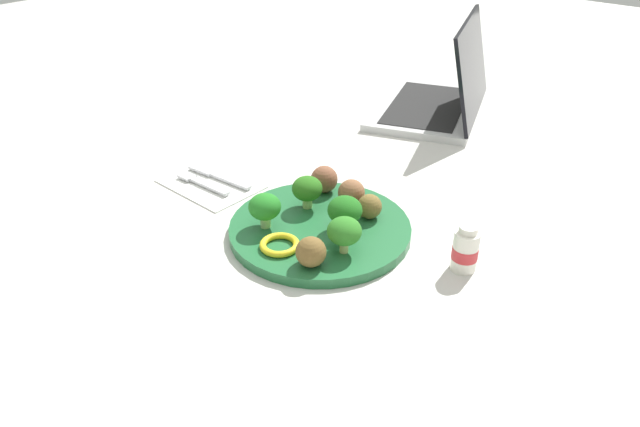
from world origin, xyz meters
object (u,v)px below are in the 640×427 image
Objects in this scene: plate at (320,229)px; knife at (217,175)px; laptop at (440,97)px; broccoli_floret_back_left at (345,211)px; meatball_near_rim at (311,252)px; meatball_front_left at (324,179)px; napkin at (212,183)px; broccoli_floret_near_rim at (307,189)px; yogurt_bottle at (465,250)px; pepper_ring_front_left at (280,245)px; meatball_mid_right at (350,192)px; broccoli_floret_front_left at (265,207)px; broccoli_floret_far_rim at (344,231)px; fork at (201,182)px; meatball_center at (370,206)px.

knife is (0.26, -0.02, -0.00)m from plate.
laptop is (-0.15, -0.53, 0.03)m from knife.
meatball_near_rim is (-0.02, 0.10, -0.01)m from broccoli_floret_back_left.
meatball_front_left is 0.21m from napkin.
meatball_near_rim reaches higher than napkin.
yogurt_bottle is (-0.26, -0.03, -0.02)m from broccoli_floret_near_rim.
meatball_near_rim is 0.74× the size of pepper_ring_front_left.
meatball_mid_right reaches higher than napkin.
meatball_mid_right is 0.49m from laptop.
knife is at bearing 12.97° from meatball_mid_right.
broccoli_floret_back_left reaches higher than broccoli_floret_front_left.
pepper_ring_front_left is 0.65m from laptop.
meatball_near_rim is at bearing 109.59° from meatball_mid_right.
broccoli_floret_front_left is 1.21× the size of meatball_front_left.
broccoli_floret_far_rim is 0.15× the size of laptop.
broccoli_floret_far_rim is 0.38× the size of knife.
broccoli_floret_far_rim is 0.34m from fork.
laptop is (0.11, -0.47, 0.00)m from meatball_mid_right.
meatball_front_left is at bearing -152.71° from fork.
fork and knife have the same top height.
napkin is 0.02m from fork.
broccoli_floret_far_rim is 0.10m from pepper_ring_front_left.
laptop reaches higher than meatball_near_rim.
napkin is at bearing -0.66° from plate.
broccoli_floret_front_left is 0.15m from meatball_mid_right.
broccoli_floret_front_left is (0.06, 0.06, 0.04)m from plate.
laptop is (0.15, -0.54, -0.01)m from broccoli_floret_back_left.
broccoli_floret_front_left reaches higher than napkin.
laptop is at bearing -83.39° from broccoli_floret_near_rim.
napkin is 1.41× the size of fork.
meatball_center is (-0.01, -0.05, -0.01)m from broccoli_floret_back_left.
broccoli_floret_back_left reaches higher than yogurt_bottle.
meatball_mid_right is 0.97× the size of meatball_front_left.
yogurt_bottle reaches higher than meatball_front_left.
laptop is at bearing -56.75° from yogurt_bottle.
broccoli_floret_back_left is at bearing 169.17° from broccoli_floret_near_rim.
meatball_mid_right is (0.00, -0.08, 0.03)m from plate.
broccoli_floret_back_left is 0.10m from meatball_near_rim.
broccoli_floret_back_left is 0.29m from napkin.
broccoli_floret_front_left reaches higher than plate.
broccoli_floret_back_left reaches higher than meatball_near_rim.
meatball_front_left is at bearing -41.93° from broccoli_floret_far_rim.
yogurt_bottle is at bearing -173.24° from napkin.
fork is (0.31, 0.08, -0.03)m from meatball_center.
yogurt_bottle is at bearing -137.03° from meatball_near_rim.
broccoli_floret_near_rim reaches higher than knife.
napkin is at bearing 23.91° from meatball_front_left.
meatball_front_left is (0.14, -0.12, -0.01)m from broccoli_floret_far_rim.
yogurt_bottle is at bearing -146.87° from pepper_ring_front_left.
broccoli_floret_far_rim is 0.06m from meatball_near_rim.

